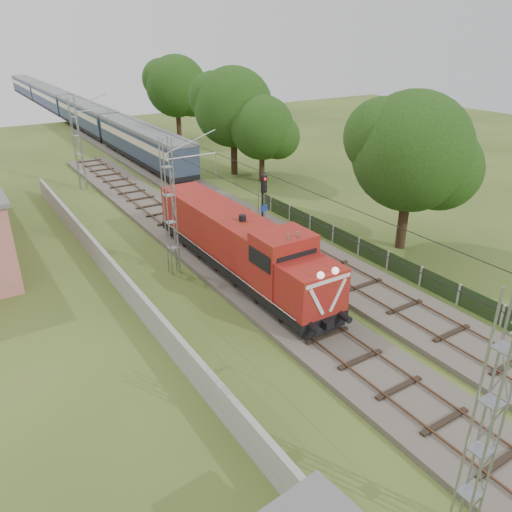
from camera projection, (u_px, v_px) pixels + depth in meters
ground at (349, 358)px, 21.98m from camera, size 140.00×140.00×0.00m
track_main at (263, 291)px, 27.27m from camera, size 4.20×70.00×0.45m
track_side at (226, 209)px, 39.69m from camera, size 4.20×80.00×0.45m
catenary at (171, 208)px, 28.07m from camera, size 3.31×70.00×8.00m
boundary_wall at (116, 275)px, 27.71m from camera, size 0.25×40.00×1.50m
fence at (421, 276)px, 27.93m from camera, size 0.12×32.00×1.20m
locomotive at (239, 243)px, 28.39m from camera, size 2.79×15.93×4.05m
coach_rake at (67, 105)px, 77.30m from camera, size 2.88×85.92×3.33m
signal_post at (263, 199)px, 31.45m from camera, size 0.55×0.43×5.04m
tree_a at (413, 153)px, 30.60m from camera, size 7.77×7.40×10.08m
tree_b at (263, 128)px, 45.47m from camera, size 6.11×5.82×7.92m
tree_c at (234, 108)px, 47.28m from camera, size 7.88×7.50×10.21m
tree_d at (177, 87)px, 63.11m from camera, size 8.04×7.66×10.43m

